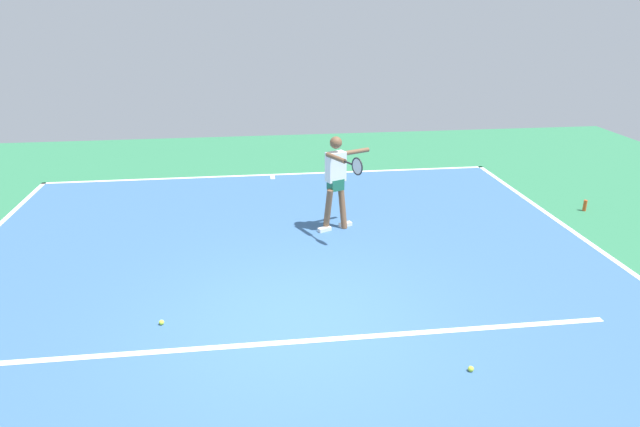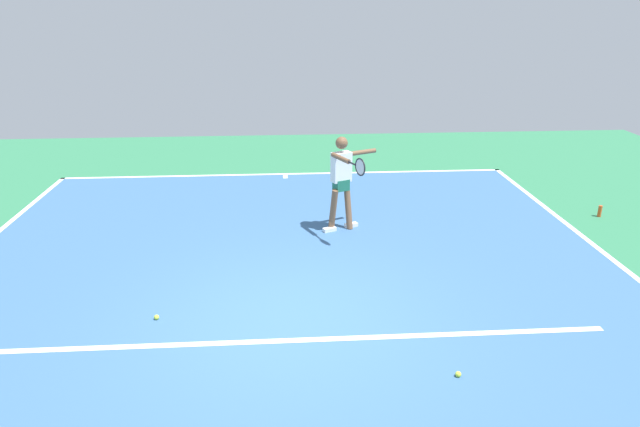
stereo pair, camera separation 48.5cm
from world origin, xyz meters
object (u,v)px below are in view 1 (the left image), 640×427
(water_bottle, at_px, (585,205))
(tennis_ball_far_corner, at_px, (471,369))
(tennis_player, at_px, (337,177))
(tennis_ball_near_player, at_px, (162,322))

(water_bottle, bearing_deg, tennis_ball_far_corner, 48.36)
(tennis_player, xyz_separation_m, tennis_ball_near_player, (2.73, 2.91, -0.95))
(tennis_player, relative_size, tennis_ball_near_player, 26.00)
(tennis_player, xyz_separation_m, tennis_ball_far_corner, (-0.83, 4.37, -0.95))
(tennis_ball_far_corner, relative_size, water_bottle, 0.30)
(tennis_player, relative_size, water_bottle, 7.80)
(tennis_ball_near_player, xyz_separation_m, water_bottle, (-7.74, -3.24, 0.08))
(tennis_player, bearing_deg, tennis_ball_far_corner, 76.48)
(tennis_ball_near_player, relative_size, water_bottle, 0.30)
(tennis_ball_near_player, bearing_deg, water_bottle, -157.29)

